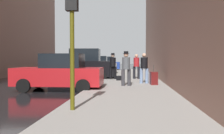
% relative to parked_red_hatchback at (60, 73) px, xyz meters
% --- Properties ---
extents(ground_plane, '(120.00, 120.00, 0.00)m').
position_rel_parked_red_hatchback_xyz_m(ground_plane, '(-2.65, 0.70, -0.85)').
color(ground_plane, black).
extents(sidewalk, '(4.00, 40.00, 0.15)m').
position_rel_parked_red_hatchback_xyz_m(sidewalk, '(3.35, 0.70, -0.77)').
color(sidewalk, gray).
rests_on(sidewalk, ground_plane).
extents(parked_red_hatchback, '(4.21, 2.07, 1.79)m').
position_rel_parked_red_hatchback_xyz_m(parked_red_hatchback, '(0.00, 0.00, 0.00)').
color(parked_red_hatchback, '#B2191E').
rests_on(parked_red_hatchback, ground_plane).
extents(parked_black_suv, '(4.66, 2.19, 2.25)m').
position_rel_parked_red_hatchback_xyz_m(parked_black_suv, '(-0.00, 5.98, 0.18)').
color(parked_black_suv, black).
rests_on(parked_black_suv, ground_plane).
extents(parked_silver_sedan, '(4.24, 2.13, 1.79)m').
position_rel_parked_red_hatchback_xyz_m(parked_silver_sedan, '(-0.00, 12.23, 0.00)').
color(parked_silver_sedan, '#B7BABF').
rests_on(parked_silver_sedan, ground_plane).
extents(parked_blue_sedan, '(4.23, 2.11, 1.79)m').
position_rel_parked_red_hatchback_xyz_m(parked_blue_sedan, '(-0.00, 19.37, 0.00)').
color(parked_blue_sedan, navy).
rests_on(parked_blue_sedan, ground_plane).
extents(fire_hydrant, '(0.42, 0.22, 0.70)m').
position_rel_parked_red_hatchback_xyz_m(fire_hydrant, '(1.80, 6.89, -0.35)').
color(fire_hydrant, red).
rests_on(fire_hydrant, sidewalk).
extents(traffic_light, '(0.32, 0.32, 3.60)m').
position_rel_parked_red_hatchback_xyz_m(traffic_light, '(1.85, -5.15, 1.91)').
color(traffic_light, '#514C0F').
rests_on(traffic_light, sidewalk).
extents(pedestrian_in_jeans, '(0.51, 0.42, 1.71)m').
position_rel_parked_red_hatchback_xyz_m(pedestrian_in_jeans, '(4.19, 2.32, 0.26)').
color(pedestrian_in_jeans, '#728CB2').
rests_on(pedestrian_in_jeans, sidewalk).
extents(pedestrian_with_fedora, '(0.51, 0.43, 1.78)m').
position_rel_parked_red_hatchback_xyz_m(pedestrian_with_fedora, '(2.22, 5.15, 0.29)').
color(pedestrian_with_fedora, black).
rests_on(pedestrian_with_fedora, sidewalk).
extents(pedestrian_in_red_jacket, '(0.53, 0.49, 1.71)m').
position_rel_parked_red_hatchback_xyz_m(pedestrian_in_red_jacket, '(3.83, 5.46, 0.26)').
color(pedestrian_in_red_jacket, black).
rests_on(pedestrian_in_red_jacket, sidewalk).
extents(pedestrian_with_beanie, '(0.53, 0.50, 1.78)m').
position_rel_parked_red_hatchback_xyz_m(pedestrian_with_beanie, '(3.20, 0.96, 0.29)').
color(pedestrian_with_beanie, '#333338').
rests_on(pedestrian_with_beanie, sidewalk).
extents(rolling_suitcase, '(0.42, 0.60, 1.04)m').
position_rel_parked_red_hatchback_xyz_m(rolling_suitcase, '(4.68, 1.68, -0.36)').
color(rolling_suitcase, '#591414').
rests_on(rolling_suitcase, sidewalk).
extents(duffel_bag, '(0.32, 0.44, 0.28)m').
position_rel_parked_red_hatchback_xyz_m(duffel_bag, '(2.67, 4.24, -0.56)').
color(duffel_bag, black).
rests_on(duffel_bag, sidewalk).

